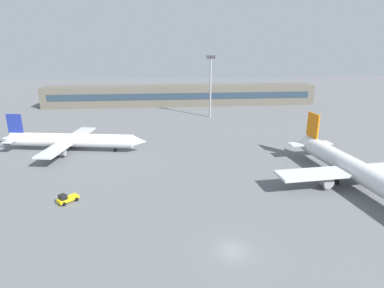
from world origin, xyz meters
TOP-DOWN VIEW (x-y plane):
  - ground_plane at (0.00, 40.00)m, footprint 400.00×400.00m
  - terminal_building at (0.00, 112.39)m, footprint 124.19×12.13m
  - airplane_near at (28.60, 17.17)m, footprint 32.23×46.10m
  - airplane_mid at (-32.76, 46.42)m, footprint 39.39×27.74m
  - baggage_tug_yellow at (-26.49, 16.53)m, footprint 3.61×3.60m
  - floodlight_tower_west at (9.55, 84.57)m, footprint 3.20×0.80m

SIDE VIEW (x-z plane):
  - ground_plane at x=0.00m, z-range 0.00..0.00m
  - baggage_tug_yellow at x=-26.49m, z-range -0.08..1.67m
  - airplane_mid at x=-32.76m, z-range -1.91..7.86m
  - airplane_near at x=28.60m, z-range -2.22..9.16m
  - terminal_building at x=0.00m, z-range 0.00..9.00m
  - floodlight_tower_west at x=9.55m, z-range 1.98..25.30m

